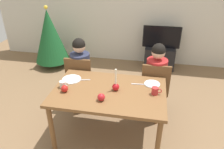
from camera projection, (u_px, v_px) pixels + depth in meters
ground_plane at (109, 135)px, 3.07m from camera, size 7.68×7.68×0.00m
back_wall at (133, 4)px, 4.69m from camera, size 6.40×0.10×2.60m
dining_table at (109, 96)px, 2.75m from camera, size 1.40×0.90×0.75m
chair_left at (81, 79)px, 3.45m from camera, size 0.40×0.40×0.90m
chair_right at (155, 86)px, 3.26m from camera, size 0.40×0.40×0.90m
person_left_child at (81, 75)px, 3.45m from camera, size 0.30×0.30×1.17m
person_right_child at (155, 82)px, 3.26m from camera, size 0.30×0.30×1.17m
tv_stand at (159, 57)px, 4.83m from camera, size 0.64×0.40×0.48m
tv at (162, 37)px, 4.61m from camera, size 0.79×0.05×0.46m
christmas_tree at (50, 36)px, 4.69m from camera, size 0.74×0.74×1.35m
candle_centerpiece at (116, 86)px, 2.69m from camera, size 0.09×0.09×0.29m
plate_left at (72, 79)px, 2.95m from camera, size 0.25×0.25×0.01m
plate_right at (152, 84)px, 2.84m from camera, size 0.21×0.21×0.01m
mug_left at (63, 84)px, 2.76m from camera, size 0.13×0.09×0.09m
mug_right at (155, 91)px, 2.62m from camera, size 0.12×0.08×0.09m
fork_left at (84, 80)px, 2.94m from camera, size 0.18×0.06×0.01m
fork_right at (138, 84)px, 2.84m from camera, size 0.18×0.03×0.01m
apple_near_candle at (101, 97)px, 2.51m from camera, size 0.09×0.09×0.09m
apple_by_left_plate at (65, 89)px, 2.67m from camera, size 0.09×0.09×0.09m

